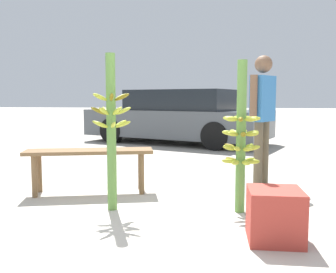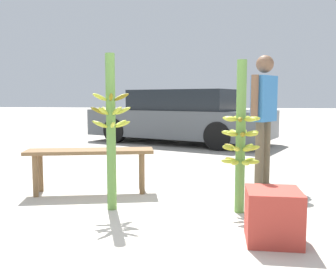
{
  "view_description": "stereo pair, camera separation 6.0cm",
  "coord_description": "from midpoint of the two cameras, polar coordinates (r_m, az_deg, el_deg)",
  "views": [
    {
      "loc": [
        0.39,
        -3.13,
        1.11
      ],
      "look_at": [
        -0.08,
        0.79,
        0.7
      ],
      "focal_mm": 40.0,
      "sensor_mm": 36.0,
      "label": 1
    },
    {
      "loc": [
        0.45,
        -3.12,
        1.11
      ],
      "look_at": [
        -0.08,
        0.79,
        0.7
      ],
      "focal_mm": 40.0,
      "sensor_mm": 36.0,
      "label": 2
    }
  ],
  "objects": [
    {
      "name": "ground_plane",
      "position": [
        3.34,
        -0.72,
        -13.5
      ],
      "size": [
        80.0,
        80.0,
        0.0
      ],
      "primitive_type": "plane",
      "color": "#B2AA9E"
    },
    {
      "name": "banana_stalk_left",
      "position": [
        3.71,
        -9.1,
        1.35
      ],
      "size": [
        0.41,
        0.39,
        1.54
      ],
      "color": "#5B8C3D",
      "rests_on": "ground_plane"
    },
    {
      "name": "banana_stalk_center",
      "position": [
        3.65,
        10.6,
        -0.29
      ],
      "size": [
        0.37,
        0.37,
        1.47
      ],
      "color": "#5B8C3D",
      "rests_on": "ground_plane"
    },
    {
      "name": "vendor_person",
      "position": [
        4.92,
        13.86,
        4.33
      ],
      "size": [
        0.4,
        0.53,
        1.65
      ],
      "rotation": [
        0.0,
        0.0,
        0.98
      ],
      "color": "brown",
      "rests_on": "ground_plane"
    },
    {
      "name": "market_bench",
      "position": [
        4.46,
        -12.26,
        -3.04
      ],
      "size": [
        1.5,
        0.69,
        0.51
      ],
      "rotation": [
        0.0,
        0.0,
        0.24
      ],
      "color": "brown",
      "rests_on": "ground_plane"
    },
    {
      "name": "parked_car",
      "position": [
        9.31,
        1.38,
        2.96
      ],
      "size": [
        4.82,
        3.39,
        1.31
      ],
      "rotation": [
        0.0,
        0.0,
        1.18
      ],
      "color": "#4C5156",
      "rests_on": "ground_plane"
    },
    {
      "name": "produce_crate",
      "position": [
        3.07,
        15.42,
        -11.49
      ],
      "size": [
        0.41,
        0.41,
        0.41
      ],
      "color": "#B2382D",
      "rests_on": "ground_plane"
    }
  ]
}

